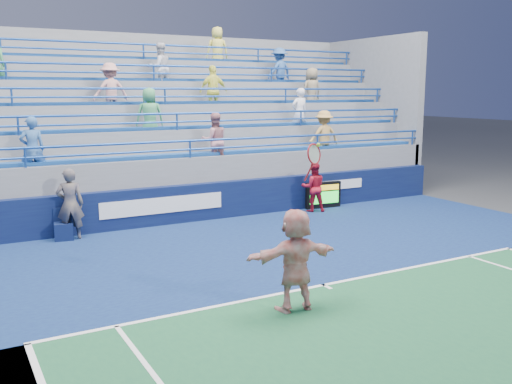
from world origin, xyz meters
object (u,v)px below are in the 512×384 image
serve_speed_board (323,195)px  ball_girl (313,187)px  judge_chair (63,230)px  tennis_player (295,260)px  line_judge (70,204)px

serve_speed_board → ball_girl: size_ratio=0.80×
serve_speed_board → ball_girl: ball_girl is taller
serve_speed_board → judge_chair: serve_speed_board is taller
judge_chair → tennis_player: (2.61, -6.89, 0.65)m
line_judge → ball_girl: bearing=-168.6°
tennis_player → line_judge: tennis_player is taller
serve_speed_board → line_judge: (-8.00, -0.12, 0.49)m
tennis_player → line_judge: bearing=109.4°
judge_chair → line_judge: (0.19, -0.04, 0.67)m
serve_speed_board → judge_chair: (-8.19, -0.08, -0.17)m
line_judge → ball_girl: 7.42m
tennis_player → ball_girl: (5.00, 6.69, -0.13)m
judge_chair → ball_girl: size_ratio=0.52×
serve_speed_board → line_judge: size_ratio=0.68×
ball_girl → line_judge: bearing=22.1°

